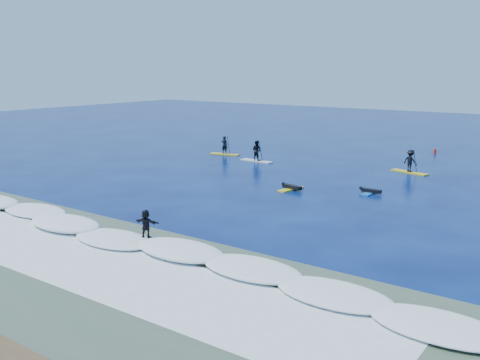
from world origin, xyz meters
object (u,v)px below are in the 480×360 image
Objects in this scene: sup_paddler_left at (225,148)px; sup_paddler_right at (410,162)px; sup_paddler_center at (257,152)px; prone_paddler_far at (370,191)px; wave_surfer at (146,226)px; prone_paddler_near at (291,188)px; marker_buoy at (435,151)px.

sup_paddler_left is 0.96× the size of sup_paddler_right.
sup_paddler_center is at bearing -152.16° from sup_paddler_right.
sup_paddler_right is at bearing 1.62° from prone_paddler_far.
wave_surfer is at bearing -84.97° from sup_paddler_right.
sup_paddler_right is 1.44× the size of prone_paddler_near.
prone_paddler_near is 5.50m from prone_paddler_far.
wave_surfer is at bearing -169.24° from prone_paddler_near.
sup_paddler_center reaches higher than prone_paddler_near.
sup_paddler_right is 1.63× the size of prone_paddler_far.
sup_paddler_right is 11.63m from marker_buoy.
sup_paddler_left reaches higher than marker_buoy.
marker_buoy reaches higher than prone_paddler_far.
prone_paddler_near is 1.13× the size of prone_paddler_far.
prone_paddler_far is (0.21, -8.96, -0.73)m from sup_paddler_right.
sup_paddler_left is 21.36m from marker_buoy.
sup_paddler_center reaches higher than marker_buoy.
marker_buoy is (3.59, 37.04, -0.57)m from wave_surfer.
sup_paddler_right is (18.17, 1.48, 0.20)m from sup_paddler_left.
sup_paddler_right is 12.19m from prone_paddler_near.
prone_paddler_far is at bearing 59.75° from wave_surfer.
sup_paddler_right is 25.95m from wave_surfer.
marker_buoy is (-1.46, 20.50, 0.14)m from prone_paddler_far.
marker_buoy reaches higher than prone_paddler_near.
sup_paddler_center is 1.00× the size of sup_paddler_right.
wave_surfer is 3.31× the size of marker_buoy.
prone_paddler_near is 1.04× the size of wave_surfer.
prone_paddler_near is at bearing -97.61° from sup_paddler_right.
prone_paddler_near is (-4.83, -11.17, -0.72)m from sup_paddler_right.
sup_paddler_left is at bearing -159.58° from sup_paddler_right.
prone_paddler_near is at bearing 113.94° from prone_paddler_far.
sup_paddler_right is at bearing -6.73° from sup_paddler_left.
sup_paddler_right reaches higher than sup_paddler_left.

